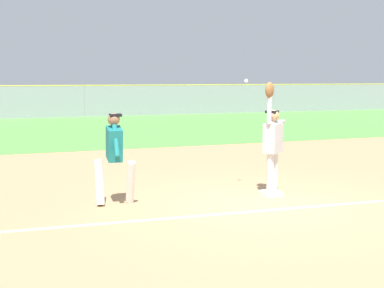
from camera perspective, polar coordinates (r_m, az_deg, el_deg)
name	(u,v)px	position (r m, az deg, el deg)	size (l,w,h in m)	color
ground_plane	(261,205)	(9.82, 7.62, -6.65)	(73.08, 73.08, 0.00)	tan
outfield_grass	(107,128)	(24.68, -9.35, 1.77)	(51.65, 14.85, 0.01)	#549342
chalk_foul_line	(76,226)	(8.58, -12.72, -8.81)	(12.00, 0.10, 0.01)	white
first_base	(271,193)	(10.61, 8.69, -5.39)	(0.38, 0.38, 0.08)	white
fielder	(273,140)	(10.55, 8.90, 0.49)	(0.77, 0.64, 2.28)	silver
runner	(114,152)	(9.66, -8.57, -0.88)	(0.72, 0.84, 1.72)	white
baseball	(246,81)	(10.65, 6.01, 6.96)	(0.07, 0.07, 0.07)	white
outfield_fence	(84,101)	(31.93, -11.81, 4.68)	(51.73, 0.08, 1.93)	#93999E
parked_car_white	(57,104)	(34.82, -14.68, 4.33)	(4.55, 2.43, 1.25)	white
parked_car_green	(135,102)	(36.11, -6.31, 4.62)	(4.52, 2.35, 1.25)	#1E6B33
parked_car_black	(207,101)	(37.48, 1.65, 4.76)	(4.56, 2.44, 1.25)	black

